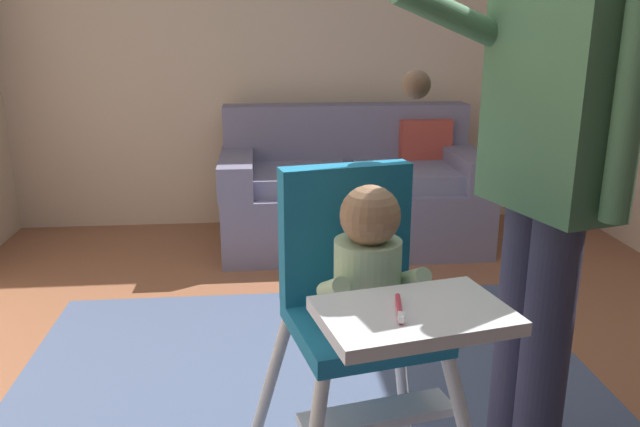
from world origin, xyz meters
TOP-DOWN VIEW (x-y plane):
  - wall_far at (0.00, 2.46)m, footprint 4.82×0.06m
  - couch at (0.25, 1.94)m, footprint 1.64×0.86m
  - high_chair at (-0.07, -0.47)m, footprint 0.71×0.81m
  - adult_standing at (0.46, -0.33)m, footprint 0.60×0.49m

SIDE VIEW (x-z plane):
  - couch at x=0.25m, z-range -0.10..0.76m
  - high_chair at x=-0.07m, z-range 0.20..1.19m
  - adult_standing at x=0.46m, z-range 0.11..1.79m
  - wall_far at x=0.00m, z-range 0.00..2.53m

